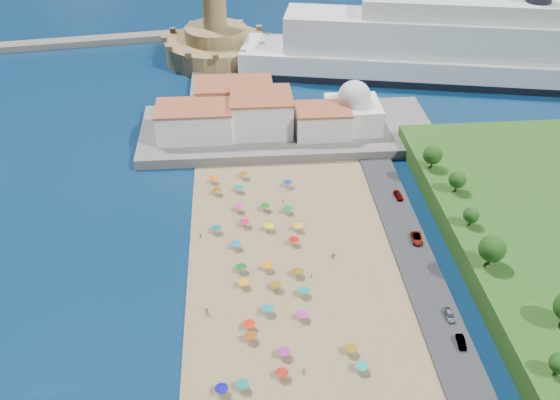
{
  "coord_description": "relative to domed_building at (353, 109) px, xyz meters",
  "views": [
    {
      "loc": [
        -5.79,
        -98.82,
        91.94
      ],
      "look_at": [
        4.0,
        25.0,
        8.0
      ],
      "focal_mm": 40.0,
      "sensor_mm": 36.0,
      "label": 1
    }
  ],
  "objects": [
    {
      "name": "parked_cars",
      "position": [
        6.0,
        -70.05,
        -7.58
      ],
      "size": [
        2.91,
        75.28,
        1.44
      ],
      "color": "gray",
      "rests_on": "promenade"
    },
    {
      "name": "fortress",
      "position": [
        -42.0,
        67.0,
        -2.29
      ],
      "size": [
        40.0,
        40.0,
        32.4
      ],
      "color": "olive",
      "rests_on": "ground"
    },
    {
      "name": "beach_parasols",
      "position": [
        -30.71,
        -80.49,
        -6.83
      ],
      "size": [
        32.68,
        114.25,
        2.2
      ],
      "color": "gray",
      "rests_on": "beach"
    },
    {
      "name": "cruise_ship",
      "position": [
        47.67,
        40.48,
        1.58
      ],
      "size": [
        164.43,
        57.86,
        35.64
      ],
      "color": "black",
      "rests_on": "ground"
    },
    {
      "name": "domed_building",
      "position": [
        0.0,
        0.0,
        0.0
      ],
      "size": [
        16.0,
        16.0,
        15.0
      ],
      "color": "silver",
      "rests_on": "terrace"
    },
    {
      "name": "ground",
      "position": [
        -30.0,
        -71.0,
        -8.97
      ],
      "size": [
        700.0,
        700.0,
        0.0
      ],
      "primitive_type": "plane",
      "color": "#071938",
      "rests_on": "ground"
    },
    {
      "name": "hillside_trees",
      "position": [
        18.69,
        -81.78,
        1.07
      ],
      "size": [
        14.65,
        103.07,
        7.56
      ],
      "color": "#382314",
      "rests_on": "hillside"
    },
    {
      "name": "beachgoers",
      "position": [
        -31.6,
        -73.45,
        -7.86
      ],
      "size": [
        32.24,
        87.95,
        1.87
      ],
      "color": "tan",
      "rests_on": "beach"
    },
    {
      "name": "terrace",
      "position": [
        -20.0,
        2.0,
        -7.47
      ],
      "size": [
        90.0,
        36.0,
        3.0
      ],
      "primitive_type": "cube",
      "color": "#59544C",
      "rests_on": "ground"
    },
    {
      "name": "waterfront_buildings",
      "position": [
        -33.05,
        2.64,
        -1.1
      ],
      "size": [
        57.0,
        29.0,
        11.0
      ],
      "color": "silver",
      "rests_on": "terrace"
    },
    {
      "name": "jetty",
      "position": [
        -42.0,
        37.0,
        -7.77
      ],
      "size": [
        18.0,
        70.0,
        2.4
      ],
      "primitive_type": "cube",
      "color": "#59544C",
      "rests_on": "ground"
    }
  ]
}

